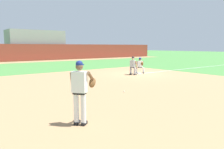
% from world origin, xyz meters
% --- Properties ---
extents(ground_plane, '(160.00, 160.00, 0.00)m').
position_xyz_m(ground_plane, '(0.00, 0.00, 0.00)').
color(ground_plane, '#47843D').
extents(infield_dirt_patch, '(18.00, 18.00, 0.01)m').
position_xyz_m(infield_dirt_patch, '(-4.76, -3.70, 0.00)').
color(infield_dirt_patch, '#A87F56').
rests_on(infield_dirt_patch, ground).
extents(warning_track_strip, '(48.00, 3.20, 0.01)m').
position_xyz_m(warning_track_strip, '(0.00, 20.00, 0.00)').
color(warning_track_strip, '#A87F56').
rests_on(warning_track_strip, ground).
extents(foul_line_stripe, '(14.89, 0.10, 0.00)m').
position_xyz_m(foul_line_stripe, '(7.44, 0.00, 0.01)').
color(foul_line_stripe, white).
rests_on(foul_line_stripe, ground).
extents(first_base_bag, '(0.38, 0.38, 0.09)m').
position_xyz_m(first_base_bag, '(0.00, 0.00, 0.04)').
color(first_base_bag, white).
rests_on(first_base_bag, ground).
extents(baseball, '(0.07, 0.07, 0.07)m').
position_xyz_m(baseball, '(-5.55, -4.71, 0.04)').
color(baseball, white).
rests_on(baseball, ground).
extents(pitcher, '(0.85, 0.57, 1.86)m').
position_xyz_m(pitcher, '(-9.48, -7.39, 1.06)').
color(pitcher, black).
rests_on(pitcher, ground).
extents(first_baseman, '(0.78, 1.06, 1.34)m').
position_xyz_m(first_baseman, '(0.44, 0.24, 0.73)').
color(first_baseman, black).
rests_on(first_baseman, ground).
extents(baserunner, '(0.50, 0.63, 1.46)m').
position_xyz_m(baserunner, '(-0.71, -0.11, 0.79)').
color(baserunner, black).
rests_on(baserunner, ground).
extents(outfield_wall, '(48.00, 0.50, 2.60)m').
position_xyz_m(outfield_wall, '(0.00, 22.00, 1.30)').
color(outfield_wall, brown).
rests_on(outfield_wall, ground).
extents(stadium_seating_block, '(9.03, 4.20, 4.90)m').
position_xyz_m(stadium_seating_block, '(-0.00, 24.90, 2.48)').
color(stadium_seating_block, gray).
rests_on(stadium_seating_block, ground).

